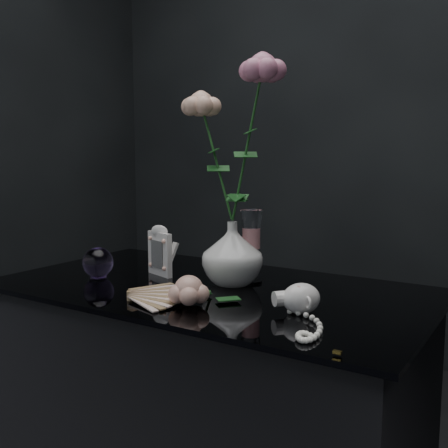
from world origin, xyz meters
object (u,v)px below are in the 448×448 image
Objects in this scene: vase at (232,253)px; paperweight at (98,263)px; picture_frame at (160,250)px; pearl_jar at (301,297)px; wine_glass at (251,246)px; loose_rose at (189,290)px.

vase is 0.36m from paperweight.
picture_frame is 0.59× the size of pearl_jar.
pearl_jar is (0.21, -0.17, -0.06)m from wine_glass.
vase is 0.28m from pearl_jar.
vase is at bearing 20.05° from paperweight.
loose_rose is (0.35, -0.08, -0.01)m from paperweight.
paperweight reaches higher than pearl_jar.
paperweight is (-0.36, -0.17, -0.05)m from wine_glass.
loose_rose is at bearing -13.41° from paperweight.
vase is 0.22m from picture_frame.
picture_frame is (-0.24, -0.06, -0.02)m from wine_glass.
vase reaches higher than paperweight.
wine_glass is at bearing 24.47° from paperweight.
picture_frame is 0.30m from loose_rose.
wine_glass is at bearing 69.50° from loose_rose.
picture_frame is at bearing -166.63° from wine_glass.
wine_glass is at bearing 32.29° from picture_frame.
wine_glass is (0.03, 0.04, 0.01)m from vase.
wine_glass is 0.28m from pearl_jar.
wine_glass is 2.30× the size of paperweight.
loose_rose is 0.84× the size of pearl_jar.
picture_frame is 0.16m from paperweight.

